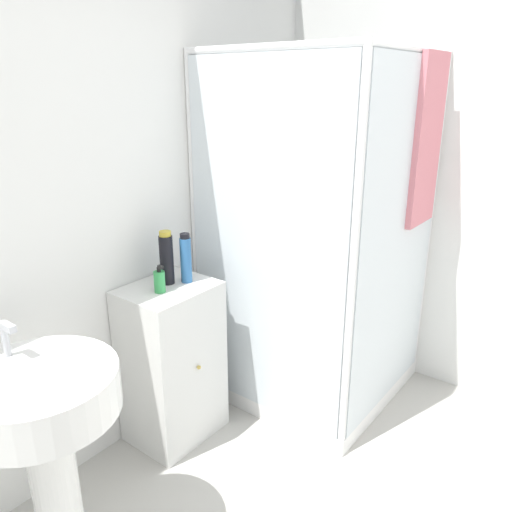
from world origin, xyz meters
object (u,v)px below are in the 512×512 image
object	(u,v)px
soap_dispenser	(160,281)
shampoo_bottle_tall_black	(167,258)
sink	(46,426)
shampoo_bottle_blue	(186,259)

from	to	relation	value
soap_dispenser	shampoo_bottle_tall_black	xyz separation A→B (m)	(0.10, 0.05, 0.07)
soap_dispenser	shampoo_bottle_tall_black	world-z (taller)	shampoo_bottle_tall_black
soap_dispenser	shampoo_bottle_tall_black	bearing A→B (deg)	28.01
sink	shampoo_bottle_tall_black	world-z (taller)	shampoo_bottle_tall_black
shampoo_bottle_tall_black	shampoo_bottle_blue	world-z (taller)	shampoo_bottle_tall_black
sink	shampoo_bottle_tall_black	bearing A→B (deg)	18.95
sink	shampoo_bottle_blue	distance (m)	0.99
sink	shampoo_bottle_tall_black	distance (m)	0.94
soap_dispenser	shampoo_bottle_blue	world-z (taller)	shampoo_bottle_blue
sink	soap_dispenser	distance (m)	0.81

